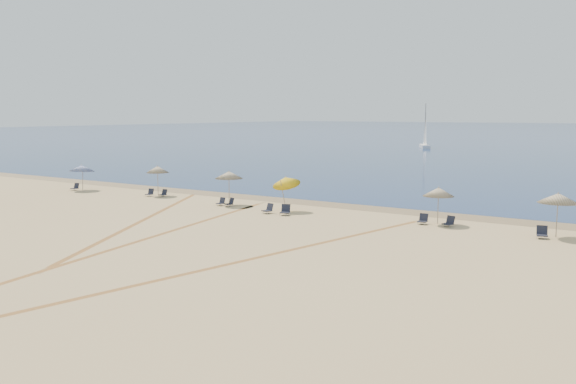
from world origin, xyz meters
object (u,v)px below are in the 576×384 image
Objects in this scene: umbrella_4 at (439,192)px; chair_8 at (449,222)px; umbrella_3 at (286,181)px; chair_7 at (423,219)px; chair_6 at (285,210)px; chair_2 at (163,193)px; sailboat_2 at (425,134)px; umbrella_1 at (157,169)px; chair_9 at (542,233)px; chair_5 at (268,209)px; chair_3 at (221,202)px; chair_4 at (230,203)px; umbrella_2 at (229,175)px; umbrella_5 at (558,198)px; chair_0 at (75,187)px; chair_1 at (150,193)px; umbrella_0 at (82,168)px.

umbrella_4 is 3.05× the size of chair_8.
chair_7 is at bearing 1.80° from umbrella_3.
chair_2 is at bearing 152.05° from chair_6.
umbrella_4 is 0.27× the size of sailboat_2.
umbrella_1 is 3.24× the size of chair_9.
chair_8 is (12.20, 1.88, -0.01)m from chair_5.
chair_3 is at bearing 167.34° from chair_9.
chair_4 is 5.71m from chair_6.
chair_3 is 0.72× the size of chair_6.
chair_9 is at bearing -7.56° from chair_7.
umbrella_2 is 3.29× the size of chair_5.
umbrella_2 is 4.19× the size of chair_3.
chair_5 is at bearing -104.79° from sailboat_2.
chair_7 is at bearing -147.30° from umbrella_4.
chair_7 is at bearing 25.08° from chair_4.
umbrella_5 is at bearing 0.82° from umbrella_2.
chair_0 is at bearing 167.16° from chair_9.
chair_1 is at bearing -160.76° from chair_2.
chair_0 reaches higher than chair_2.
umbrella_2 is 22.50m from chair_9.
umbrella_0 is 8.35m from umbrella_1.
chair_8 is 0.99× the size of chair_9.
chair_9 is at bearing -128.69° from umbrella_5.
chair_9 is at bearing -0.21° from umbrella_0.
umbrella_3 reaches higher than chair_8.
umbrella_1 is 3.81× the size of chair_0.
chair_7 is (23.82, 0.02, 0.01)m from chair_1.
chair_6 is (-16.89, -1.96, -1.90)m from umbrella_5.
chair_1 is 14.78m from chair_6.
chair_0 is 9.80m from chair_2.
chair_5 is (4.23, -1.10, 0.03)m from chair_4.
chair_5 is 1.02× the size of chair_8.
chair_6 is at bearing -13.54° from chair_1.
chair_1 is 0.87× the size of chair_4.
umbrella_5 reaches higher than chair_4.
chair_9 is at bearing 6.05° from chair_3.
chair_0 is at bearing 158.72° from chair_6.
umbrella_3 is 2.54m from chair_6.
umbrella_1 is 1.00× the size of umbrella_5.
umbrella_4 is at bearing 1.71° from umbrella_0.
umbrella_0 is 3.82× the size of chair_2.
umbrella_4 is (16.06, 0.68, -0.24)m from umbrella_2.
umbrella_4 is at bearing 26.55° from chair_5.
chair_1 is (8.00, 0.45, -1.73)m from umbrella_0.
chair_5 is at bearing -7.77° from chair_0.
umbrella_5 is at bearing 1.51° from umbrella_3.
chair_5 reaches higher than chair_0.
umbrella_4 reaches higher than chair_7.
umbrella_4 is 24.67m from chair_1.
umbrella_1 is 1.07× the size of umbrella_4.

